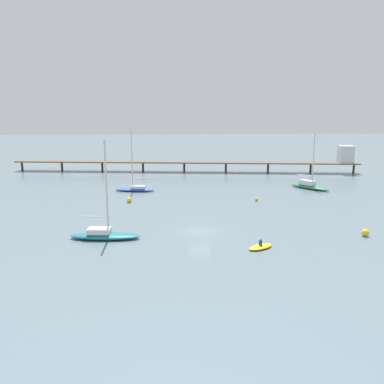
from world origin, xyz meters
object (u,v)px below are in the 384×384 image
object	(u,v)px
sailboat_green	(309,185)
mooring_buoy_near	(129,200)
dinghy_yellow	(260,247)
pier	(231,160)
mooring_buoy_far	(365,233)
mooring_buoy_outer	(257,199)
sailboat_blue	(135,188)
sailboat_teal	(104,233)

from	to	relation	value
sailboat_green	mooring_buoy_near	bearing A→B (deg)	-164.03
dinghy_yellow	mooring_buoy_near	size ratio (longest dim) A/B	4.10
pier	mooring_buoy_far	bearing A→B (deg)	-80.62
sailboat_green	mooring_buoy_outer	world-z (taller)	sailboat_green
sailboat_blue	dinghy_yellow	distance (m)	35.48
pier	sailboat_blue	bearing A→B (deg)	-134.05
sailboat_teal	mooring_buoy_outer	size ratio (longest dim) A/B	20.71
dinghy_yellow	mooring_buoy_outer	distance (m)	23.10
sailboat_teal	mooring_buoy_outer	xyz separation A→B (m)	(21.84, 18.29, -0.35)
pier	sailboat_blue	world-z (taller)	sailboat_blue
sailboat_blue	mooring_buoy_outer	xyz separation A→B (m)	(20.40, -9.08, -0.42)
sailboat_green	sailboat_teal	xyz separation A→B (m)	(-34.01, -27.89, -0.07)
dinghy_yellow	pier	bearing A→B (deg)	84.61
sailboat_green	mooring_buoy_near	xyz separation A→B (m)	(-32.88, -9.41, -0.27)
mooring_buoy_near	sailboat_green	bearing A→B (deg)	15.97
sailboat_green	mooring_buoy_outer	distance (m)	15.51
sailboat_green	dinghy_yellow	size ratio (longest dim) A/B	3.05
sailboat_blue	mooring_buoy_near	bearing A→B (deg)	-91.92
mooring_buoy_near	sailboat_blue	bearing A→B (deg)	88.08
sailboat_teal	mooring_buoy_far	world-z (taller)	sailboat_teal
sailboat_blue	sailboat_teal	bearing A→B (deg)	-93.00
sailboat_green	sailboat_teal	world-z (taller)	sailboat_teal
mooring_buoy_outer	sailboat_green	bearing A→B (deg)	38.27
sailboat_blue	mooring_buoy_near	size ratio (longest dim) A/B	13.72
sailboat_blue	sailboat_green	bearing A→B (deg)	0.91
sailboat_blue	mooring_buoy_outer	distance (m)	22.34
pier	sailboat_blue	distance (m)	30.12
sailboat_green	sailboat_teal	bearing A→B (deg)	-140.64
sailboat_teal	mooring_buoy_near	world-z (taller)	sailboat_teal
mooring_buoy_near	mooring_buoy_outer	bearing A→B (deg)	-0.53
sailboat_teal	mooring_buoy_near	distance (m)	18.52
pier	sailboat_green	distance (m)	24.20
pier	dinghy_yellow	world-z (taller)	pier
pier	mooring_buoy_far	size ratio (longest dim) A/B	92.28
pier	dinghy_yellow	xyz separation A→B (m)	(-5.04, -53.33, -2.74)
sailboat_teal	dinghy_yellow	distance (m)	17.83
pier	sailboat_teal	xyz separation A→B (m)	(-22.32, -48.97, -2.32)
sailboat_green	mooring_buoy_near	world-z (taller)	sailboat_green
sailboat_blue	dinghy_yellow	world-z (taller)	sailboat_blue
sailboat_blue	dinghy_yellow	bearing A→B (deg)	-63.46
pier	dinghy_yellow	size ratio (longest dim) A/B	23.92
mooring_buoy_outer	dinghy_yellow	bearing A→B (deg)	-101.36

